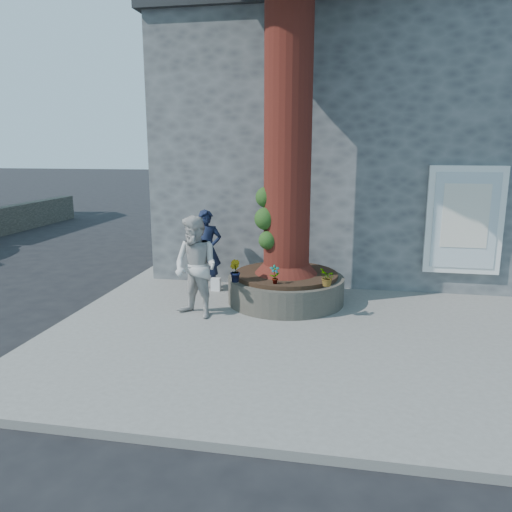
# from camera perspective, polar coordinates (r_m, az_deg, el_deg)

# --- Properties ---
(ground) EXTENTS (120.00, 120.00, 0.00)m
(ground) POSITION_cam_1_polar(r_m,az_deg,el_deg) (8.42, -3.86, -9.75)
(ground) COLOR black
(ground) RESTS_ON ground
(pavement) EXTENTS (9.00, 8.00, 0.12)m
(pavement) POSITION_cam_1_polar(r_m,az_deg,el_deg) (9.11, 7.00, -7.67)
(pavement) COLOR slate
(pavement) RESTS_ON ground
(yellow_line) EXTENTS (0.10, 30.00, 0.01)m
(yellow_line) POSITION_cam_1_polar(r_m,az_deg,el_deg) (10.41, -19.00, -6.01)
(yellow_line) COLOR yellow
(yellow_line) RESTS_ON ground
(stone_shop) EXTENTS (10.30, 8.30, 6.30)m
(stone_shop) POSITION_cam_1_polar(r_m,az_deg,el_deg) (14.75, 12.94, 12.05)
(stone_shop) COLOR #4C4E51
(stone_shop) RESTS_ON ground
(planter) EXTENTS (2.30, 2.30, 0.60)m
(planter) POSITION_cam_1_polar(r_m,az_deg,el_deg) (10.00, 3.43, -3.62)
(planter) COLOR black
(planter) RESTS_ON pavement
(man) EXTENTS (0.73, 0.58, 1.74)m
(man) POSITION_cam_1_polar(r_m,az_deg,el_deg) (10.80, -5.64, 0.68)
(man) COLOR #121A33
(man) RESTS_ON pavement
(woman) EXTENTS (1.11, 1.01, 1.85)m
(woman) POSITION_cam_1_polar(r_m,az_deg,el_deg) (9.04, -6.90, -1.28)
(woman) COLOR #BBB8B3
(woman) RESTS_ON pavement
(shopping_bag) EXTENTS (0.20, 0.13, 0.28)m
(shopping_bag) POSITION_cam_1_polar(r_m,az_deg,el_deg) (10.82, -4.61, -3.25)
(shopping_bag) COLOR white
(shopping_bag) RESTS_ON pavement
(plant_a) EXTENTS (0.22, 0.19, 0.35)m
(plant_a) POSITION_cam_1_polar(r_m,az_deg,el_deg) (9.08, 2.15, -2.12)
(plant_a) COLOR gray
(plant_a) RESTS_ON planter
(plant_b) EXTENTS (0.31, 0.32, 0.41)m
(plant_b) POSITION_cam_1_polar(r_m,az_deg,el_deg) (9.21, -2.46, -1.72)
(plant_b) COLOR gray
(plant_b) RESTS_ON planter
(plant_c) EXTENTS (0.24, 0.24, 0.30)m
(plant_c) POSITION_cam_1_polar(r_m,az_deg,el_deg) (10.17, 4.33, -0.71)
(plant_c) COLOR gray
(plant_c) RESTS_ON planter
(plant_d) EXTENTS (0.31, 0.34, 0.33)m
(plant_d) POSITION_cam_1_polar(r_m,az_deg,el_deg) (9.00, 8.16, -2.45)
(plant_d) COLOR gray
(plant_d) RESTS_ON planter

